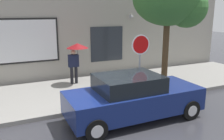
% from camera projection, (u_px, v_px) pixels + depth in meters
% --- Properties ---
extents(ground_plane, '(60.00, 60.00, 0.00)m').
position_uv_depth(ground_plane, '(100.00, 125.00, 7.48)').
color(ground_plane, '#333338').
extents(sidewalk, '(20.00, 4.00, 0.15)m').
position_uv_depth(sidewalk, '(73.00, 93.00, 10.11)').
color(sidewalk, gray).
rests_on(sidewalk, ground).
extents(building_facade, '(20.00, 0.67, 7.00)m').
position_uv_depth(building_facade, '(55.00, 9.00, 11.50)').
color(building_facade, '#9E998E').
rests_on(building_facade, ground).
extents(parked_car, '(4.33, 1.82, 1.48)m').
position_uv_depth(parked_car, '(133.00, 98.00, 7.72)').
color(parked_car, navy).
rests_on(parked_car, ground).
extents(pedestrian_with_umbrella, '(0.98, 0.98, 1.84)m').
position_uv_depth(pedestrian_with_umbrella, '(76.00, 52.00, 10.91)').
color(pedestrian_with_umbrella, black).
rests_on(pedestrian_with_umbrella, sidewalk).
extents(street_tree, '(3.02, 2.56, 4.89)m').
position_uv_depth(street_tree, '(172.00, 0.00, 9.92)').
color(street_tree, '#4C3823').
rests_on(street_tree, sidewalk).
extents(stop_sign, '(0.76, 0.10, 2.40)m').
position_uv_depth(stop_sign, '(140.00, 53.00, 9.19)').
color(stop_sign, gray).
rests_on(stop_sign, sidewalk).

